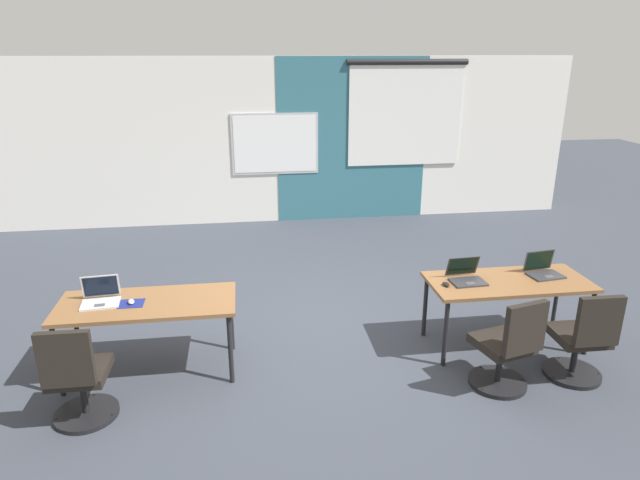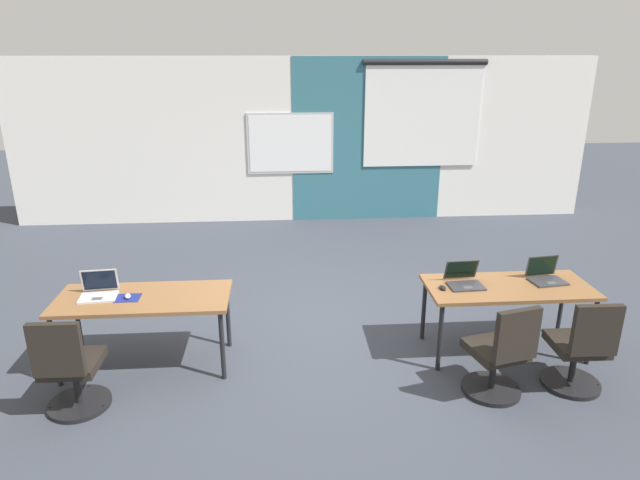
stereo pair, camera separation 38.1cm
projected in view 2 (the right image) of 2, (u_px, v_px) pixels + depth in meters
The scene contains 13 objects.
ground_plane at pixel (325, 328), 6.03m from camera, with size 24.00×24.00×0.00m.
back_wall_assembly at pixel (308, 140), 9.52m from camera, with size 10.00×0.27×2.80m.
desk_near_left at pixel (143, 302), 5.13m from camera, with size 1.60×0.70×0.72m.
desk_near_right at pixel (508, 291), 5.37m from camera, with size 1.60×0.70×0.72m.
laptop_near_right_inner at pixel (464, 280), 5.35m from camera, with size 0.35×0.32×0.23m.
mouse_near_right_inner at pixel (443, 288), 5.26m from camera, with size 0.07×0.11×0.03m.
chair_near_right_inner at pixel (500, 358), 4.74m from camera, with size 0.53×0.59×0.92m.
laptop_near_right_end at pixel (546, 276), 5.45m from camera, with size 0.36×0.31×0.24m.
chair_near_right_end at pixel (580, 352), 4.82m from camera, with size 0.52×0.55×0.92m.
laptop_near_left_end at pixel (99, 291), 5.10m from camera, with size 0.35×0.30×0.24m.
mousepad_near_left_end at pixel (128, 298), 5.08m from camera, with size 0.22×0.19×0.00m.
mouse_near_left_end at pixel (128, 296), 5.07m from camera, with size 0.08×0.11×0.03m.
chair_near_left_end at pixel (71, 372), 4.53m from camera, with size 0.52×0.54×0.92m.
Camera 2 is at (-0.44, -5.36, 2.89)m, focal length 30.84 mm.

